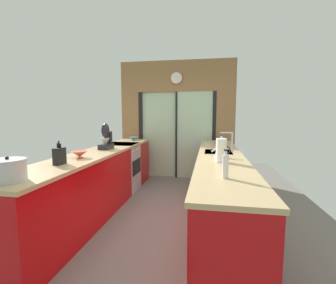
# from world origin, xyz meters

# --- Properties ---
(ground_plane) EXTENTS (5.04, 7.60, 0.02)m
(ground_plane) POSITION_xyz_m (0.00, 0.60, -0.01)
(ground_plane) COLOR slate
(back_wall_unit) EXTENTS (2.64, 0.12, 2.70)m
(back_wall_unit) POSITION_xyz_m (0.00, 2.40, 1.52)
(back_wall_unit) COLOR olive
(back_wall_unit) RESTS_ON ground_plane
(left_counter_run) EXTENTS (0.62, 3.80, 0.92)m
(left_counter_run) POSITION_xyz_m (-0.91, 0.13, 0.47)
(left_counter_run) COLOR #AD0C0F
(left_counter_run) RESTS_ON ground_plane
(right_counter_run) EXTENTS (0.62, 3.80, 0.92)m
(right_counter_run) POSITION_xyz_m (0.91, 0.30, 0.46)
(right_counter_run) COLOR #AD0C0F
(right_counter_run) RESTS_ON ground_plane
(sink_faucet) EXTENTS (0.19, 0.02, 0.30)m
(sink_faucet) POSITION_xyz_m (1.06, 0.55, 1.11)
(sink_faucet) COLOR #B7BABC
(sink_faucet) RESTS_ON right_counter_run
(oven_range) EXTENTS (0.60, 0.60, 0.92)m
(oven_range) POSITION_xyz_m (-0.91, 1.25, 0.46)
(oven_range) COLOR #B7BABC
(oven_range) RESTS_ON ground_plane
(mixing_bowl_near) EXTENTS (0.20, 0.20, 0.09)m
(mixing_bowl_near) POSITION_xyz_m (-0.89, -0.28, 0.97)
(mixing_bowl_near) COLOR #BC4C38
(mixing_bowl_near) RESTS_ON left_counter_run
(mixing_bowl_far) EXTENTS (0.21, 0.21, 0.07)m
(mixing_bowl_far) POSITION_xyz_m (-0.89, 1.91, 0.96)
(mixing_bowl_far) COLOR teal
(mixing_bowl_far) RESTS_ON left_counter_run
(knife_block) EXTENTS (0.08, 0.14, 0.27)m
(knife_block) POSITION_xyz_m (-0.89, -0.69, 1.02)
(knife_block) COLOR black
(knife_block) RESTS_ON left_counter_run
(stand_mixer) EXTENTS (0.17, 0.27, 0.42)m
(stand_mixer) POSITION_xyz_m (-0.89, 0.51, 1.08)
(stand_mixer) COLOR black
(stand_mixer) RESTS_ON left_counter_run
(stock_pot) EXTENTS (0.28, 0.28, 0.21)m
(stock_pot) POSITION_xyz_m (-0.89, -1.37, 1.01)
(stock_pot) COLOR #B7BABC
(stock_pot) RESTS_ON left_counter_run
(kettle) EXTENTS (0.25, 0.16, 0.20)m
(kettle) POSITION_xyz_m (0.89, 0.06, 1.01)
(kettle) COLOR #B7BABC
(kettle) RESTS_ON right_counter_run
(soap_bottle) EXTENTS (0.06, 0.06, 0.25)m
(soap_bottle) POSITION_xyz_m (0.89, -0.96, 1.03)
(soap_bottle) COLOR silver
(soap_bottle) RESTS_ON right_counter_run
(paper_towel_roll) EXTENTS (0.14, 0.14, 0.31)m
(paper_towel_roll) POSITION_xyz_m (0.89, -0.25, 1.06)
(paper_towel_roll) COLOR #B7BABC
(paper_towel_roll) RESTS_ON right_counter_run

